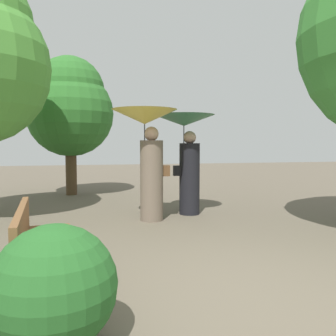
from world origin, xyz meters
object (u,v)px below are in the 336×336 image
Objects in this scene: person_left at (148,143)px; person_right at (186,145)px; park_bench at (40,242)px; tree_mid_left at (70,106)px.

person_left is 0.92m from person_right.
person_right is (0.83, 0.39, -0.04)m from person_left.
person_left is 1.31× the size of park_bench.
park_bench is 0.41× the size of tree_mid_left.
person_right is at bearing -67.48° from person_left.
person_right is at bearing -41.09° from park_bench.
person_right reaches higher than park_bench.
person_left is 0.54× the size of tree_mid_left.
tree_mid_left is at bearing 33.91° from person_right.
tree_mid_left reaches higher than person_left.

